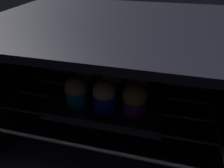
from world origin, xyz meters
TOP-DOWN VIEW (x-y plane):
  - oven_cavity at (0.00, 26.25)cm, footprint 59.00×47.00cm
  - oven_rack at (0.00, 22.00)cm, footprint 54.80×42.00cm
  - baking_tray at (0.00, 22.88)cm, footprint 28.96×28.96cm
  - muffin_row0_col0 at (-7.47, 15.48)cm, footprint 5.68×5.68cm
  - muffin_row0_col1 at (0.13, 15.09)cm, footprint 5.61×5.61cm
  - muffin_row0_col2 at (7.43, 15.63)cm, footprint 5.99×5.99cm
  - muffin_row1_col0 at (-7.55, 22.88)cm, footprint 5.61×5.61cm
  - muffin_row1_col1 at (-0.26, 22.50)cm, footprint 5.61×5.61cm
  - muffin_row1_col2 at (7.10, 23.26)cm, footprint 5.61×5.61cm
  - muffin_row2_col0 at (-7.49, 29.92)cm, footprint 5.61×5.61cm
  - muffin_row2_col1 at (0.01, 30.02)cm, footprint 5.97×5.97cm
  - muffin_row2_col2 at (7.62, 30.68)cm, footprint 6.08×6.08cm

SIDE VIEW (x-z plane):
  - oven_rack at x=0.00cm, z-range 13.20..14.00cm
  - baking_tray at x=0.00cm, z-range 13.59..15.79cm
  - oven_cavity at x=0.00cm, z-range -1.50..35.50cm
  - muffin_row2_col0 at x=-7.49cm, z-range 14.92..22.39cm
  - muffin_row1_col2 at x=7.10cm, z-range 14.92..22.53cm
  - muffin_row0_col2 at x=7.43cm, z-range 15.03..22.58cm
  - muffin_row0_col0 at x=-7.47cm, z-range 14.96..22.69cm
  - muffin_row0_col1 at x=0.13cm, z-range 15.03..22.70cm
  - muffin_row1_col1 at x=-0.26cm, z-range 14.88..22.85cm
  - muffin_row2_col1 at x=0.01cm, z-range 14.82..22.97cm
  - muffin_row1_col0 at x=-7.55cm, z-range 15.12..22.76cm
  - muffin_row2_col2 at x=7.62cm, z-range 15.16..23.34cm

